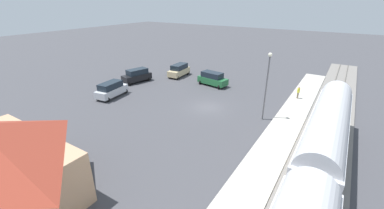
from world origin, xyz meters
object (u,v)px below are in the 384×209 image
suv_black (137,75)px  suv_silver (111,89)px  passenger_train (310,196)px  suv_green (213,79)px  light_pole_near_platform (267,79)px  suv_tan (179,70)px  pedestrian_on_platform (298,92)px

suv_black → suv_silver: (-1.95, 7.20, 0.00)m
suv_silver → passenger_train: bearing=161.2°
suv_black → suv_green: same height
suv_black → light_pole_near_platform: bearing=173.3°
passenger_train → light_pole_near_platform: size_ratio=4.22×
suv_tan → suv_green: 7.80m
suv_green → light_pole_near_platform: 13.96m
suv_green → passenger_train: bearing=129.1°
passenger_train → light_pole_near_platform: bearing=-63.9°
pedestrian_on_platform → passenger_train: bearing=101.5°
suv_silver → light_pole_near_platform: light_pole_near_platform is taller
suv_black → suv_green: size_ratio=1.02×
suv_tan → suv_green: size_ratio=0.98×
passenger_train → suv_black: size_ratio=6.35×
suv_tan → suv_silver: 13.98m
suv_black → passenger_train: bearing=150.7°
passenger_train → pedestrian_on_platform: size_ratio=19.41×
suv_green → suv_silver: bearing=51.6°
passenger_train → suv_tan: 34.39m
pedestrian_on_platform → light_pole_near_platform: size_ratio=0.22×
passenger_train → pedestrian_on_platform: (4.55, -22.37, -1.58)m
pedestrian_on_platform → suv_black: bearing=13.1°
passenger_train → suv_silver: passenger_train is taller
light_pole_near_platform → passenger_train: bearing=116.1°
suv_tan → suv_black: bearing=58.1°
light_pole_near_platform → suv_tan: bearing=-26.6°
pedestrian_on_platform → suv_tan: bearing=-2.2°
suv_silver → suv_green: size_ratio=0.99×
passenger_train → pedestrian_on_platform: 22.88m
suv_tan → suv_silver: size_ratio=0.98×
passenger_train → suv_silver: (27.51, -9.36, -1.71)m
passenger_train → suv_tan: passenger_train is taller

